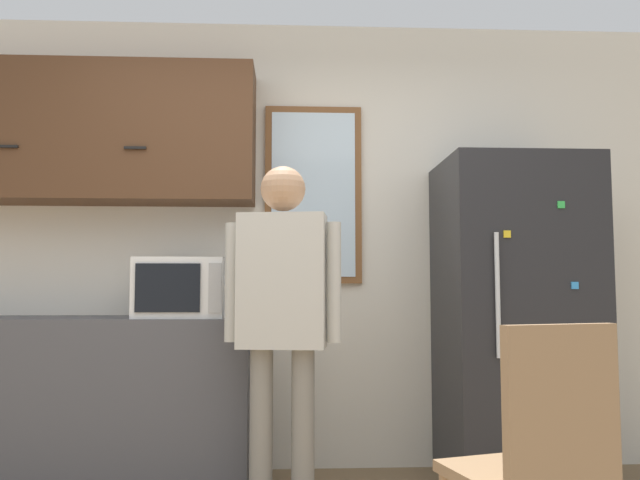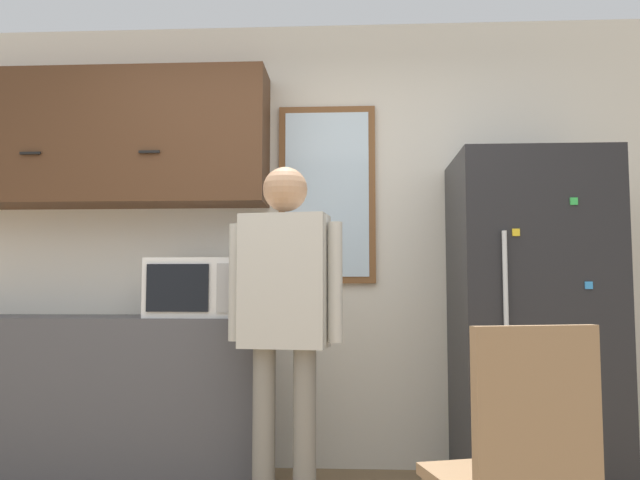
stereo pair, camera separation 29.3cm
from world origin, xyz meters
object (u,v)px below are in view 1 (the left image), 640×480
Objects in this scene: microwave at (183,288)px; person at (283,300)px; refrigerator at (515,320)px; chair at (540,457)px.

microwave is 0.29× the size of person.
refrigerator reaches higher than microwave.
person is at bearing -64.75° from chair.
microwave reaches higher than chair.
refrigerator is 1.87× the size of chair.
person is 1.35m from refrigerator.
person reaches higher than chair.
microwave is at bearing 150.26° from person.
chair is (-0.44, -1.39, -0.37)m from refrigerator.
microwave is 2.06m from chair.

